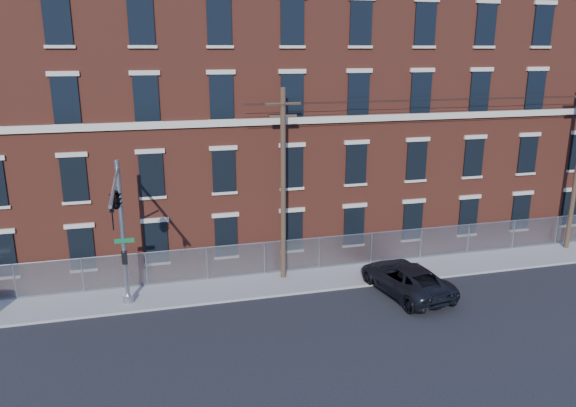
{
  "coord_description": "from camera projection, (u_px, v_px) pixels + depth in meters",
  "views": [
    {
      "loc": [
        -4.68,
        -20.96,
        11.91
      ],
      "look_at": [
        1.84,
        4.0,
        4.66
      ],
      "focal_mm": 34.34,
      "sensor_mm": 36.0,
      "label": 1
    }
  ],
  "objects": [
    {
      "name": "ground",
      "position": [
        270.0,
        334.0,
        23.89
      ],
      "size": [
        140.0,
        140.0,
        0.0
      ],
      "primitive_type": "plane",
      "color": "black",
      "rests_on": "ground"
    },
    {
      "name": "sidewalk",
      "position": [
        455.0,
        264.0,
        31.45
      ],
      "size": [
        65.0,
        3.0,
        0.12
      ],
      "primitive_type": "cube",
      "color": "gray",
      "rests_on": "ground"
    },
    {
      "name": "mill_building",
      "position": [
        395.0,
        106.0,
        37.58
      ],
      "size": [
        55.3,
        14.32,
        16.3
      ],
      "color": "maroon",
      "rests_on": "ground"
    },
    {
      "name": "chain_link_fence",
      "position": [
        445.0,
        240.0,
        32.39
      ],
      "size": [
        59.06,
        0.06,
        1.85
      ],
      "color": "#A5A8AD",
      "rests_on": "ground"
    },
    {
      "name": "traffic_signal_mast",
      "position": [
        118.0,
        211.0,
        23.0
      ],
      "size": [
        0.9,
        6.75,
        7.0
      ],
      "color": "#9EA0A5",
      "rests_on": "ground"
    },
    {
      "name": "utility_pole_near",
      "position": [
        283.0,
        182.0,
        28.14
      ],
      "size": [
        1.8,
        0.28,
        10.0
      ],
      "color": "#463323",
      "rests_on": "ground"
    },
    {
      "name": "pickup_truck",
      "position": [
        406.0,
        279.0,
        27.69
      ],
      "size": [
        3.48,
        5.97,
        1.56
      ],
      "primitive_type": "imported",
      "rotation": [
        0.0,
        0.0,
        3.31
      ],
      "color": "black",
      "rests_on": "ground"
    }
  ]
}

